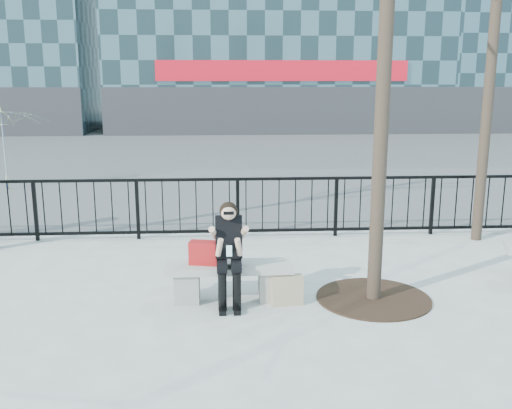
{
  "coord_description": "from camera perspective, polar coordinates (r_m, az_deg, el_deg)",
  "views": [
    {
      "loc": [
        -0.07,
        -7.07,
        2.86
      ],
      "look_at": [
        0.4,
        0.8,
        1.1
      ],
      "focal_mm": 40.0,
      "sensor_mm": 36.0,
      "label": 1
    }
  ],
  "objects": [
    {
      "name": "ground",
      "position": [
        7.63,
        -2.68,
        -9.45
      ],
      "size": [
        120.0,
        120.0,
        0.0
      ],
      "primitive_type": "plane",
      "color": "#989994",
      "rests_on": "ground"
    },
    {
      "name": "street_surface",
      "position": [
        22.26,
        -3.23,
        5.18
      ],
      "size": [
        60.0,
        23.0,
        0.01
      ],
      "primitive_type": "cube",
      "color": "#474747",
      "rests_on": "ground"
    },
    {
      "name": "railing",
      "position": [
        10.33,
        -2.95,
        -0.34
      ],
      "size": [
        14.0,
        0.06,
        1.1
      ],
      "color": "black",
      "rests_on": "ground"
    },
    {
      "name": "tree_grate",
      "position": [
        7.78,
        11.65,
        -9.15
      ],
      "size": [
        1.5,
        1.5,
        0.02
      ],
      "primitive_type": "cylinder",
      "color": "black",
      "rests_on": "ground"
    },
    {
      "name": "bench_main",
      "position": [
        7.52,
        -2.7,
        -7.33
      ],
      "size": [
        1.65,
        0.46,
        0.49
      ],
      "color": "gray",
      "rests_on": "ground"
    },
    {
      "name": "seated_woman",
      "position": [
        7.25,
        -2.71,
        -5.01
      ],
      "size": [
        0.5,
        0.64,
        1.34
      ],
      "color": "black",
      "rests_on": "ground"
    },
    {
      "name": "handbag",
      "position": [
        7.43,
        -5.24,
        -4.83
      ],
      "size": [
        0.4,
        0.25,
        0.3
      ],
      "primitive_type": "cube",
      "rotation": [
        0.0,
        0.0,
        -0.21
      ],
      "color": "#A91416",
      "rests_on": "bench_main"
    },
    {
      "name": "shopping_bag",
      "position": [
        7.41,
        3.12,
        -8.55
      ],
      "size": [
        0.42,
        0.2,
        0.38
      ],
      "primitive_type": "cube",
      "rotation": [
        0.0,
        0.0,
        0.12
      ],
      "color": "tan",
      "rests_on": "ground"
    },
    {
      "name": "vendor_umbrella",
      "position": [
        16.08,
        -23.93,
        5.12
      ],
      "size": [
        2.48,
        2.53,
        2.14
      ],
      "primitive_type": "imported",
      "rotation": [
        0.0,
        0.0,
        0.06
      ],
      "color": "gold",
      "rests_on": "ground"
    }
  ]
}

